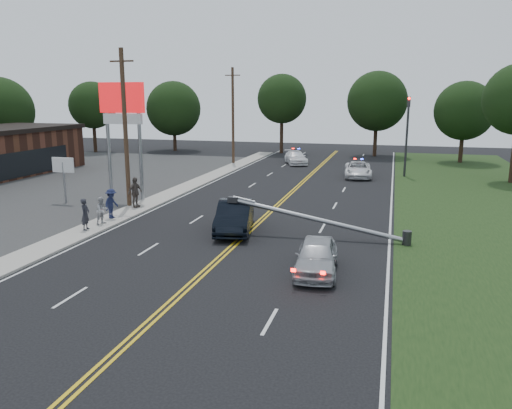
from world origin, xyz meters
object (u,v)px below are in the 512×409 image
(pylon_sign, at_px, (122,113))
(bystander_b, at_px, (102,210))
(bystander_c, at_px, (111,204))
(small_sign, at_px, (63,169))
(emergency_b, at_px, (296,158))
(utility_pole_far, at_px, (233,116))
(waiting_sedan, at_px, (317,256))
(bystander_a, at_px, (85,214))
(utility_pole_mid, at_px, (125,129))
(crashed_sedan, at_px, (235,216))
(bystander_d, at_px, (135,192))
(fallen_streetlight, at_px, (327,221))
(traffic_signal, at_px, (407,130))
(emergency_a, at_px, (358,170))

(pylon_sign, distance_m, bystander_b, 8.75)
(bystander_c, bearing_deg, small_sign, 62.03)
(emergency_b, xyz_separation_m, bystander_b, (-5.43, -28.45, 0.20))
(utility_pole_far, height_order, waiting_sedan, utility_pole_far)
(bystander_a, bearing_deg, utility_pole_mid, -0.83)
(waiting_sedan, height_order, bystander_b, bystander_b)
(crashed_sedan, relative_size, bystander_d, 2.55)
(utility_pole_mid, bearing_deg, fallen_streetlight, -16.64)
(small_sign, height_order, bystander_b, small_sign)
(traffic_signal, height_order, emergency_a, traffic_signal)
(bystander_a, distance_m, bystander_d, 5.64)
(traffic_signal, xyz_separation_m, bystander_b, (-16.50, -22.72, -3.32))
(fallen_streetlight, height_order, bystander_c, fallen_streetlight)
(small_sign, bearing_deg, bystander_b, -39.13)
(utility_pole_mid, height_order, emergency_b, utility_pole_mid)
(emergency_a, height_order, bystander_a, bystander_a)
(pylon_sign, bearing_deg, traffic_signal, 40.39)
(bystander_d, bearing_deg, small_sign, 100.81)
(fallen_streetlight, bearing_deg, utility_pole_far, 117.24)
(fallen_streetlight, relative_size, emergency_a, 1.88)
(small_sign, bearing_deg, bystander_a, -47.02)
(pylon_sign, height_order, utility_pole_mid, utility_pole_mid)
(pylon_sign, distance_m, utility_pole_far, 20.06)
(waiting_sedan, height_order, emergency_b, waiting_sedan)
(utility_pole_mid, xyz_separation_m, emergency_a, (13.48, 16.46, -4.39))
(pylon_sign, relative_size, fallen_streetlight, 0.85)
(utility_pole_far, xyz_separation_m, bystander_a, (0.85, -28.06, -4.12))
(traffic_signal, height_order, bystander_b, traffic_signal)
(crashed_sedan, height_order, bystander_c, bystander_c)
(crashed_sedan, height_order, bystander_d, bystander_d)
(utility_pole_far, relative_size, emergency_b, 2.11)
(emergency_b, distance_m, bystander_c, 27.70)
(small_sign, xyz_separation_m, traffic_signal, (22.30, 18.00, 1.87))
(pylon_sign, height_order, crashed_sedan, pylon_sign)
(pylon_sign, bearing_deg, utility_pole_far, 86.28)
(crashed_sedan, distance_m, emergency_a, 20.92)
(fallen_streetlight, distance_m, bystander_a, 12.71)
(emergency_b, xyz_separation_m, bystander_a, (-5.58, -29.79, 0.28))
(utility_pole_mid, distance_m, bystander_a, 7.38)
(emergency_a, xyz_separation_m, bystander_a, (-12.63, -22.52, 0.28))
(waiting_sedan, bearing_deg, utility_pole_mid, 141.37)
(utility_pole_mid, xyz_separation_m, bystander_d, (0.70, -0.43, -3.99))
(crashed_sedan, relative_size, waiting_sedan, 1.19)
(fallen_streetlight, relative_size, utility_pole_mid, 0.94)
(waiting_sedan, bearing_deg, bystander_b, 156.00)
(traffic_signal, xyz_separation_m, fallen_streetlight, (-4.11, -22.00, -3.29))
(traffic_signal, relative_size, waiting_sedan, 1.69)
(fallen_streetlight, distance_m, emergency_a, 20.46)
(small_sign, relative_size, emergency_a, 0.62)
(utility_pole_far, bearing_deg, small_sign, -102.31)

